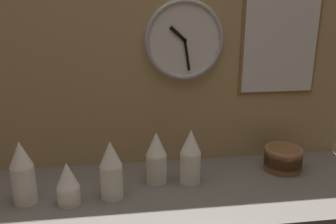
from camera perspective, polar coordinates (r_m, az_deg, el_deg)
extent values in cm
cube|color=slate|center=(143.45, 1.76, -12.70)|extent=(160.00, 56.00, 4.00)
cube|color=tan|center=(151.33, 0.29, 10.78)|extent=(160.00, 3.00, 105.00)
cone|color=white|center=(144.51, 3.58, -9.43)|extent=(8.28, 8.28, 9.60)
cone|color=white|center=(143.94, 3.59, -8.97)|extent=(8.28, 8.28, 9.60)
cone|color=white|center=(143.38, 3.60, -8.52)|extent=(8.28, 8.28, 9.60)
cone|color=white|center=(142.83, 3.61, -8.06)|extent=(8.28, 8.28, 9.60)
cone|color=white|center=(142.29, 3.62, -7.60)|extent=(8.28, 8.28, 9.60)
cone|color=white|center=(141.76, 3.63, -7.13)|extent=(8.28, 8.28, 9.60)
cone|color=white|center=(141.23, 3.64, -6.66)|extent=(8.28, 8.28, 9.60)
cone|color=white|center=(140.72, 3.65, -6.19)|extent=(8.28, 8.28, 9.60)
cone|color=white|center=(140.22, 3.66, -5.71)|extent=(8.28, 8.28, 9.60)
cone|color=white|center=(139.73, 3.67, -5.23)|extent=(8.28, 8.28, 9.60)
cone|color=white|center=(139.24, 3.68, -4.75)|extent=(8.28, 8.28, 9.60)
cone|color=white|center=(135.11, -15.66, -12.13)|extent=(8.28, 8.28, 9.60)
cone|color=white|center=(134.50, -15.71, -11.66)|extent=(8.28, 8.28, 9.60)
cone|color=white|center=(133.90, -15.75, -11.18)|extent=(8.28, 8.28, 9.60)
cone|color=white|center=(133.31, -15.80, -10.70)|extent=(8.28, 8.28, 9.60)
cone|color=white|center=(132.73, -15.84, -10.21)|extent=(8.28, 8.28, 9.60)
cone|color=white|center=(132.16, -15.89, -9.72)|extent=(8.28, 8.28, 9.60)
cone|color=white|center=(135.63, -8.98, -11.53)|extent=(8.28, 8.28, 9.60)
cone|color=white|center=(135.02, -9.00, -11.06)|extent=(8.28, 8.28, 9.60)
cone|color=white|center=(134.43, -9.03, -10.58)|extent=(8.28, 8.28, 9.60)
cone|color=white|center=(133.84, -9.05, -10.10)|extent=(8.28, 8.28, 9.60)
cone|color=white|center=(133.26, -9.08, -9.62)|extent=(8.28, 8.28, 9.60)
cone|color=white|center=(132.69, -9.11, -9.13)|extent=(8.28, 8.28, 9.60)
cone|color=white|center=(132.14, -9.13, -8.63)|extent=(8.28, 8.28, 9.60)
cone|color=white|center=(131.59, -9.16, -8.13)|extent=(8.28, 8.28, 9.60)
cone|color=white|center=(131.05, -9.18, -7.63)|extent=(8.28, 8.28, 9.60)
cone|color=white|center=(130.52, -9.21, -7.13)|extent=(8.28, 8.28, 9.60)
cone|color=white|center=(130.01, -9.24, -6.61)|extent=(8.28, 8.28, 9.60)
cone|color=white|center=(140.92, -21.97, -11.51)|extent=(8.28, 8.28, 9.60)
cone|color=white|center=(140.33, -22.03, -11.05)|extent=(8.28, 8.28, 9.60)
cone|color=white|center=(139.76, -22.09, -10.59)|extent=(8.28, 8.28, 9.60)
cone|color=white|center=(139.20, -22.15, -10.13)|extent=(8.28, 8.28, 9.60)
cone|color=white|center=(138.64, -22.21, -9.66)|extent=(8.28, 8.28, 9.60)
cone|color=white|center=(138.10, -22.27, -9.19)|extent=(8.28, 8.28, 9.60)
cone|color=white|center=(137.56, -22.33, -8.71)|extent=(8.28, 8.28, 9.60)
cone|color=white|center=(137.03, -22.39, -8.23)|extent=(8.28, 8.28, 9.60)
cone|color=white|center=(136.52, -22.45, -7.75)|extent=(8.28, 8.28, 9.60)
cone|color=white|center=(136.01, -22.51, -7.26)|extent=(8.28, 8.28, 9.60)
cone|color=white|center=(135.52, -22.58, -6.77)|extent=(8.28, 8.28, 9.60)
cone|color=white|center=(135.03, -22.64, -6.28)|extent=(8.28, 8.28, 9.60)
cone|color=white|center=(144.85, -1.87, -9.33)|extent=(8.28, 8.28, 9.60)
cone|color=white|center=(144.28, -1.87, -8.88)|extent=(8.28, 8.28, 9.60)
cone|color=white|center=(143.73, -1.88, -8.42)|extent=(8.28, 8.28, 9.60)
cone|color=white|center=(143.18, -1.88, -7.97)|extent=(8.28, 8.28, 9.60)
cone|color=white|center=(142.64, -1.89, -7.51)|extent=(8.28, 8.28, 9.60)
cone|color=white|center=(142.11, -1.89, -7.04)|extent=(8.28, 8.28, 9.60)
cone|color=white|center=(141.59, -1.90, -6.57)|extent=(8.28, 8.28, 9.60)
cone|color=white|center=(141.08, -1.90, -6.10)|extent=(8.28, 8.28, 9.60)
cone|color=white|center=(140.57, -1.91, -5.62)|extent=(8.28, 8.28, 9.60)
cone|color=white|center=(140.08, -1.91, -5.14)|extent=(8.28, 8.28, 9.60)
cylinder|color=brown|center=(163.16, 17.89, -7.93)|extent=(15.92, 15.92, 4.93)
cylinder|color=brown|center=(162.17, 17.97, -7.15)|extent=(15.92, 15.92, 4.93)
cylinder|color=brown|center=(161.21, 18.05, -6.37)|extent=(15.92, 15.92, 4.93)
torus|color=#946542|center=(160.55, 18.10, -5.80)|extent=(16.42, 16.42, 1.77)
cylinder|color=white|center=(149.46, 2.62, 11.45)|extent=(32.14, 1.80, 32.14)
torus|color=#B2B2B7|center=(148.67, 2.68, 11.42)|extent=(32.84, 1.98, 32.84)
cube|color=black|center=(147.43, 1.56, 12.43)|extent=(6.95, 0.60, 6.44)
cube|color=black|center=(149.14, 3.07, 9.04)|extent=(3.01, 0.60, 12.54)
cylinder|color=black|center=(148.19, 2.72, 11.40)|extent=(1.61, 0.60, 1.61)
cube|color=olive|center=(162.87, 17.62, 11.54)|extent=(34.87, 0.60, 50.74)
cube|color=white|center=(162.50, 17.68, 11.52)|extent=(32.47, 1.20, 48.34)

